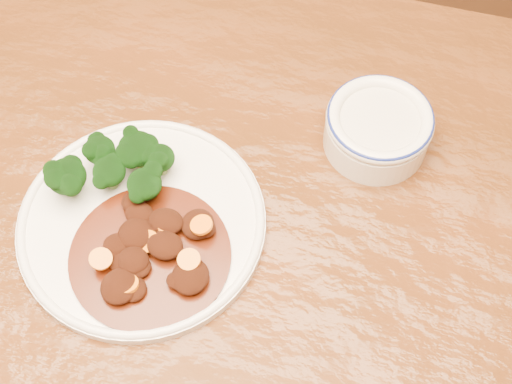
% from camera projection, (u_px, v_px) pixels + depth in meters
% --- Properties ---
extents(dining_table, '(1.55, 0.99, 0.75)m').
position_uv_depth(dining_table, '(162.00, 290.00, 0.82)').
color(dining_table, '#5B2A10').
rests_on(dining_table, ground).
extents(dinner_plate, '(0.27, 0.27, 0.02)m').
position_uv_depth(dinner_plate, '(142.00, 222.00, 0.76)').
color(dinner_plate, white).
rests_on(dinner_plate, dining_table).
extents(broccoli_florets, '(0.12, 0.10, 0.05)m').
position_uv_depth(broccoli_florets, '(116.00, 165.00, 0.77)').
color(broccoli_florets, '#74964D').
rests_on(broccoli_florets, dinner_plate).
extents(mince_stew, '(0.17, 0.17, 0.03)m').
position_uv_depth(mince_stew, '(152.00, 251.00, 0.73)').
color(mince_stew, '#441807').
rests_on(mince_stew, dinner_plate).
extents(dip_bowl, '(0.12, 0.12, 0.05)m').
position_uv_depth(dip_bowl, '(378.00, 127.00, 0.80)').
color(dip_bowl, white).
rests_on(dip_bowl, dining_table).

